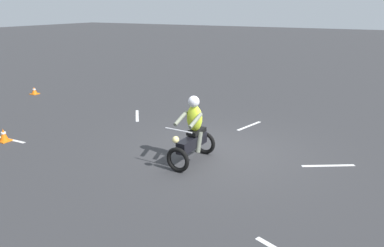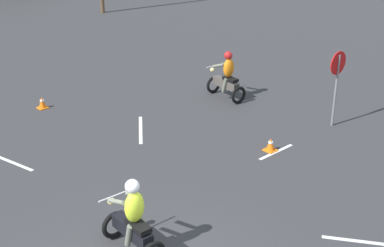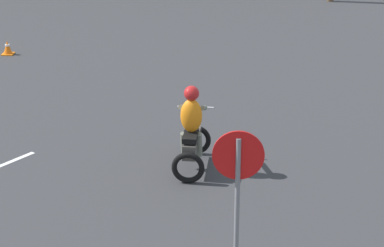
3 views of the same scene
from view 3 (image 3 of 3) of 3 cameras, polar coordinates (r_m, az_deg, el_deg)
The scene contains 3 objects.
motorcycle_rider_background at distance 13.85m, azimuth -0.02°, elevation -0.72°, with size 0.73×1.53×1.66m.
stop_sign at distance 10.07m, azimuth 3.51°, elevation -4.09°, with size 0.70×0.08×2.30m.
traffic_cone_far_left at distance 21.86m, azimuth -13.88°, elevation 5.62°, with size 0.32×0.32×0.40m.
Camera 3 is at (8.31, -6.94, 6.00)m, focal length 70.00 mm.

